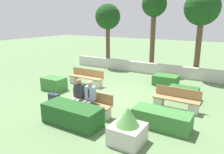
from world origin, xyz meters
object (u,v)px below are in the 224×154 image
(person_seated_man, at_px, (88,97))
(tree_center_left, at_px, (154,8))
(suitcase, at_px, (54,101))
(bench_front, at_px, (89,105))
(tree_leftmost, at_px, (108,18))
(tree_center_right, at_px, (202,10))
(person_seated_woman, at_px, (78,94))
(bench_left_side, at_px, (176,102))
(planter_corner_left, at_px, (128,128))
(bench_right_side, at_px, (86,79))

(person_seated_man, xyz_separation_m, tree_center_left, (-0.59, 8.05, 3.52))
(person_seated_man, relative_size, suitcase, 1.69)
(bench_front, xyz_separation_m, person_seated_man, (0.08, -0.14, 0.41))
(bench_front, xyz_separation_m, suitcase, (-1.63, -0.26, -0.04))
(tree_leftmost, xyz_separation_m, tree_center_right, (6.52, -0.05, 0.47))
(person_seated_woman, bearing_deg, tree_leftmost, 114.24)
(person_seated_man, bearing_deg, person_seated_woman, 179.86)
(bench_left_side, relative_size, person_seated_woman, 1.37)
(bench_left_side, xyz_separation_m, planter_corner_left, (-0.56, -3.24, 0.15))
(bench_front, bearing_deg, tree_leftmost, 117.27)
(person_seated_man, bearing_deg, bench_left_side, 40.39)
(bench_left_side, relative_size, bench_right_side, 0.89)
(bench_right_side, height_order, suitcase, bench_right_side)
(person_seated_man, height_order, planter_corner_left, person_seated_man)
(planter_corner_left, bearing_deg, bench_left_side, 80.21)
(bench_right_side, bearing_deg, planter_corner_left, -32.80)
(bench_left_side, relative_size, person_seated_man, 1.38)
(bench_right_side, distance_m, tree_center_left, 6.58)
(tree_center_left, bearing_deg, person_seated_man, -85.84)
(person_seated_man, height_order, tree_center_right, tree_center_right)
(person_seated_man, height_order, person_seated_woman, person_seated_woman)
(bench_front, xyz_separation_m, bench_right_side, (-2.46, 3.00, 0.01))
(suitcase, xyz_separation_m, tree_center_left, (1.12, 8.17, 3.97))
(bench_left_side, distance_m, tree_center_right, 6.79)
(bench_left_side, relative_size, suitcase, 2.33)
(bench_left_side, xyz_separation_m, suitcase, (-4.40, -2.41, -0.04))
(planter_corner_left, bearing_deg, person_seated_man, 156.15)
(person_seated_woman, distance_m, tree_leftmost, 9.22)
(bench_left_side, relative_size, tree_center_right, 0.36)
(person_seated_man, height_order, suitcase, person_seated_man)
(bench_left_side, bearing_deg, person_seated_man, -144.74)
(bench_right_side, distance_m, person_seated_woman, 3.75)
(bench_front, height_order, bench_left_side, same)
(bench_front, relative_size, tree_leftmost, 0.41)
(bench_left_side, xyz_separation_m, bench_right_side, (-5.24, 0.85, 0.01))
(bench_front, xyz_separation_m, planter_corner_left, (2.22, -1.09, 0.15))
(bench_left_side, bearing_deg, person_seated_woman, -149.71)
(bench_front, distance_m, planter_corner_left, 2.47)
(bench_front, relative_size, bench_right_side, 0.91)
(person_seated_man, distance_m, tree_center_left, 8.81)
(tree_leftmost, bearing_deg, planter_corner_left, -54.97)
(bench_front, bearing_deg, tree_center_right, 72.37)
(person_seated_woman, distance_m, suitcase, 1.27)
(bench_right_side, distance_m, tree_leftmost, 6.06)
(bench_left_side, height_order, planter_corner_left, planter_corner_left)
(suitcase, height_order, tree_center_left, tree_center_left)
(bench_right_side, distance_m, person_seated_man, 4.06)
(planter_corner_left, distance_m, tree_center_left, 10.13)
(bench_right_side, bearing_deg, person_seated_man, -42.68)
(bench_front, xyz_separation_m, bench_left_side, (2.78, 2.15, -0.00))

